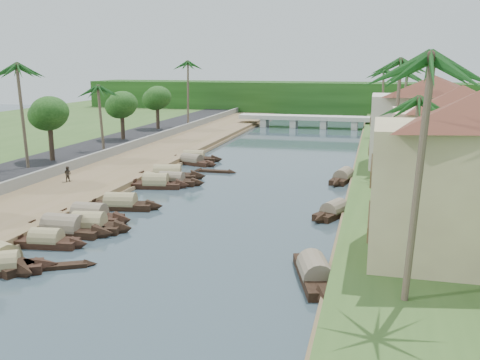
# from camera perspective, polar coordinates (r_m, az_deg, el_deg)

# --- Properties ---
(ground) EXTENTS (220.00, 220.00, 0.00)m
(ground) POSITION_cam_1_polar(r_m,az_deg,el_deg) (39.25, -5.99, -6.58)
(ground) COLOR #31424A
(ground) RESTS_ON ground
(left_bank) EXTENTS (10.00, 180.00, 0.80)m
(left_bank) POSITION_cam_1_polar(r_m,az_deg,el_deg) (63.21, -13.37, 0.82)
(left_bank) COLOR brown
(left_bank) RESTS_ON ground
(right_bank) EXTENTS (16.00, 180.00, 1.20)m
(right_bank) POSITION_cam_1_polar(r_m,az_deg,el_deg) (56.39, 20.01, -0.77)
(right_bank) COLOR #315120
(right_bank) RESTS_ON ground
(road) EXTENTS (8.00, 180.00, 1.40)m
(road) POSITION_cam_1_polar(r_m,az_deg,el_deg) (67.49, -19.80, 1.40)
(road) COLOR black
(road) RESTS_ON ground
(retaining_wall) EXTENTS (0.40, 180.00, 1.10)m
(retaining_wall) POSITION_cam_1_polar(r_m,az_deg,el_deg) (65.08, -16.70, 1.81)
(retaining_wall) COLOR gray
(retaining_wall) RESTS_ON left_bank
(treeline) EXTENTS (120.00, 14.00, 8.00)m
(treeline) POSITION_cam_1_polar(r_m,az_deg,el_deg) (135.67, 8.87, 8.58)
(treeline) COLOR #15380F
(treeline) RESTS_ON ground
(bridge) EXTENTS (28.00, 4.00, 2.40)m
(bridge) POSITION_cam_1_polar(r_m,az_deg,el_deg) (108.11, 7.36, 6.47)
(bridge) COLOR #AEAEA3
(bridge) RESTS_ON ground
(building_near) EXTENTS (14.85, 14.85, 10.20)m
(building_near) POSITION_cam_1_polar(r_m,az_deg,el_deg) (33.88, 24.11, 0.53)
(building_near) COLOR #C6BA85
(building_near) RESTS_ON right_bank
(building_mid) EXTENTS (14.11, 14.11, 9.70)m
(building_mid) POSITION_cam_1_polar(r_m,az_deg,el_deg) (49.68, 22.25, 3.86)
(building_mid) COLOR #D2A394
(building_mid) RESTS_ON right_bank
(building_far) EXTENTS (15.59, 15.59, 10.20)m
(building_far) POSITION_cam_1_polar(r_m,az_deg,el_deg) (63.35, 19.72, 5.94)
(building_far) COLOR beige
(building_far) RESTS_ON right_bank
(building_distant) EXTENTS (12.62, 12.62, 9.20)m
(building_distant) POSITION_cam_1_polar(r_m,az_deg,el_deg) (83.32, 19.19, 7.02)
(building_distant) COLOR #C6BA85
(building_distant) RESTS_ON right_bank
(sampan_3) EXTENTS (8.52, 2.12, 2.27)m
(sampan_3) POSITION_cam_1_polar(r_m,az_deg,el_deg) (42.78, -18.32, -4.96)
(sampan_3) COLOR black
(sampan_3) RESTS_ON ground
(sampan_4) EXTENTS (6.39, 2.11, 1.84)m
(sampan_4) POSITION_cam_1_polar(r_m,az_deg,el_deg) (40.34, -19.94, -6.15)
(sampan_4) COLOR black
(sampan_4) RESTS_ON ground
(sampan_5) EXTENTS (7.25, 2.82, 2.26)m
(sampan_5) POSITION_cam_1_polar(r_m,az_deg,el_deg) (42.90, -15.81, -4.75)
(sampan_5) COLOR black
(sampan_5) RESTS_ON ground
(sampan_6) EXTENTS (7.59, 2.11, 2.25)m
(sampan_6) POSITION_cam_1_polar(r_m,az_deg,el_deg) (45.55, -15.74, -3.75)
(sampan_6) COLOR black
(sampan_6) RESTS_ON ground
(sampan_7) EXTENTS (8.05, 2.82, 2.12)m
(sampan_7) POSITION_cam_1_polar(r_m,az_deg,el_deg) (48.70, -12.60, -2.54)
(sampan_7) COLOR black
(sampan_7) RESTS_ON ground
(sampan_8) EXTENTS (7.43, 2.97, 2.24)m
(sampan_8) POSITION_cam_1_polar(r_m,az_deg,el_deg) (56.20, -8.93, -0.40)
(sampan_8) COLOR black
(sampan_8) RESTS_ON ground
(sampan_9) EXTENTS (7.65, 1.84, 1.96)m
(sampan_9) POSITION_cam_1_polar(r_m,az_deg,el_deg) (57.45, -7.32, -0.08)
(sampan_9) COLOR black
(sampan_9) RESTS_ON ground
(sampan_10) EXTENTS (6.37, 4.00, 1.83)m
(sampan_10) POSITION_cam_1_polar(r_m,az_deg,el_deg) (57.40, -9.20, -0.15)
(sampan_10) COLOR black
(sampan_10) RESTS_ON ground
(sampan_11) EXTENTS (9.05, 4.31, 2.50)m
(sampan_11) POSITION_cam_1_polar(r_m,az_deg,el_deg) (60.07, -7.75, 0.48)
(sampan_11) COLOR black
(sampan_11) RESTS_ON ground
(sampan_12) EXTENTS (8.00, 3.83, 1.93)m
(sampan_12) POSITION_cam_1_polar(r_m,az_deg,el_deg) (68.55, -5.17, 2.01)
(sampan_12) COLOR black
(sampan_12) RESTS_ON ground
(sampan_13) EXTENTS (8.07, 3.16, 2.17)m
(sampan_13) POSITION_cam_1_polar(r_m,az_deg,el_deg) (70.56, -4.95, 2.31)
(sampan_13) COLOR black
(sampan_13) RESTS_ON ground
(sampan_14) EXTENTS (3.98, 8.80, 2.12)m
(sampan_14) POSITION_cam_1_polar(r_m,az_deg,el_deg) (32.70, 7.98, -9.84)
(sampan_14) COLOR black
(sampan_14) RESTS_ON ground
(sampan_15) EXTENTS (3.97, 6.77, 1.87)m
(sampan_15) POSITION_cam_1_polar(r_m,az_deg,el_deg) (46.03, 10.01, -3.31)
(sampan_15) COLOR black
(sampan_15) RESTS_ON ground
(sampan_16) EXTENTS (3.09, 8.20, 2.00)m
(sampan_16) POSITION_cam_1_polar(r_m,az_deg,el_deg) (59.83, 10.98, 0.30)
(sampan_16) COLOR black
(sampan_16) RESTS_ON ground
(canoe_1) EXTENTS (4.47, 2.81, 0.75)m
(canoe_1) POSITION_cam_1_polar(r_m,az_deg,el_deg) (36.11, -18.66, -8.75)
(canoe_1) COLOR black
(canoe_1) RESTS_ON ground
(canoe_2) EXTENTS (5.31, 0.86, 0.77)m
(canoe_2) POSITION_cam_1_polar(r_m,az_deg,el_deg) (63.45, -2.68, 0.92)
(canoe_2) COLOR black
(canoe_2) RESTS_ON ground
(palm_0) EXTENTS (3.20, 3.20, 13.34)m
(palm_0) POSITION_cam_1_polar(r_m,az_deg,el_deg) (25.99, 18.98, 11.64)
(palm_0) COLOR brown
(palm_0) RESTS_ON ground
(palm_1) EXTENTS (3.20, 3.20, 10.40)m
(palm_1) POSITION_cam_1_polar(r_m,az_deg,el_deg) (42.07, 18.46, 7.86)
(palm_1) COLOR brown
(palm_1) RESTS_ON ground
(palm_2) EXTENTS (3.20, 3.20, 13.29)m
(palm_2) POSITION_cam_1_polar(r_m,az_deg,el_deg) (56.87, 16.63, 11.81)
(palm_2) COLOR brown
(palm_2) RESTS_ON ground
(palm_3) EXTENTS (3.20, 3.20, 11.75)m
(palm_3) POSITION_cam_1_polar(r_m,az_deg,el_deg) (73.17, 16.92, 10.65)
(palm_3) COLOR brown
(palm_3) RESTS_ON ground
(palm_5) EXTENTS (3.20, 3.20, 12.62)m
(palm_5) POSITION_cam_1_polar(r_m,az_deg,el_deg) (62.48, -22.50, 10.99)
(palm_5) COLOR brown
(palm_5) RESTS_ON ground
(palm_6) EXTENTS (3.20, 3.20, 9.83)m
(palm_6) POSITION_cam_1_polar(r_m,az_deg,el_deg) (72.73, -14.72, 9.46)
(palm_6) COLOR brown
(palm_6) RESTS_ON ground
(palm_7) EXTENTS (3.20, 3.20, 11.94)m
(palm_7) POSITION_cam_1_polar(r_m,az_deg,el_deg) (88.78, 15.22, 11.09)
(palm_7) COLOR brown
(palm_7) RESTS_ON ground
(palm_8) EXTENTS (3.20, 3.20, 12.98)m
(palm_8) POSITION_cam_1_polar(r_m,az_deg,el_deg) (98.74, -5.68, 12.24)
(palm_8) COLOR brown
(palm_8) RESTS_ON ground
(tree_3) EXTENTS (4.40, 4.40, 7.33)m
(tree_3) POSITION_cam_1_polar(r_m,az_deg,el_deg) (66.62, -19.70, 6.59)
(tree_3) COLOR #402F24
(tree_3) RESTS_ON ground
(tree_4) EXTENTS (4.47, 4.47, 6.97)m
(tree_4) POSITION_cam_1_polar(r_m,az_deg,el_deg) (82.59, -12.51, 7.75)
(tree_4) COLOR #402F24
(tree_4) RESTS_ON ground
(tree_5) EXTENTS (4.56, 4.56, 7.18)m
(tree_5) POSITION_cam_1_polar(r_m,az_deg,el_deg) (94.76, -8.83, 8.56)
(tree_5) COLOR #402F24
(tree_5) RESTS_ON ground
(tree_6) EXTENTS (5.03, 5.03, 7.61)m
(tree_6) POSITION_cam_1_polar(r_m,az_deg,el_deg) (65.33, 24.03, 6.01)
(tree_6) COLOR #402F24
(tree_6) RESTS_ON ground
(person_far) EXTENTS (0.79, 0.63, 1.58)m
(person_far) POSITION_cam_1_polar(r_m,az_deg,el_deg) (57.52, -17.91, 0.63)
(person_far) COLOR #362D26
(person_far) RESTS_ON left_bank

